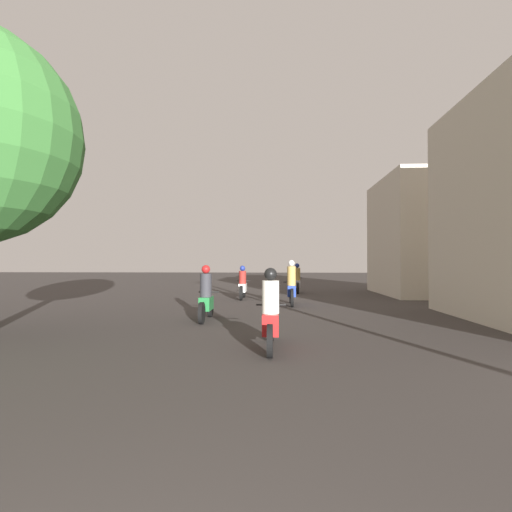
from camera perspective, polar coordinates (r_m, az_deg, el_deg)
name	(u,v)px	position (r m, az deg, el deg)	size (l,w,h in m)	color
motorcycle_red	(271,316)	(7.62, 2.10, -8.58)	(0.60, 2.05, 1.53)	black
motorcycle_green	(206,298)	(11.30, -7.14, -5.98)	(0.60, 1.93, 1.55)	black
motorcycle_blue	(291,287)	(15.19, 5.08, -4.49)	(0.60, 2.05, 1.71)	black
motorcycle_white	(243,286)	(17.68, -1.92, -4.24)	(0.60, 2.03, 1.47)	black
motorcycle_silver	(297,281)	(21.13, 5.90, -3.58)	(0.60, 2.00, 1.56)	black
building_right_far	(424,237)	(21.82, 22.84, 2.58)	(4.23, 6.39, 5.83)	beige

